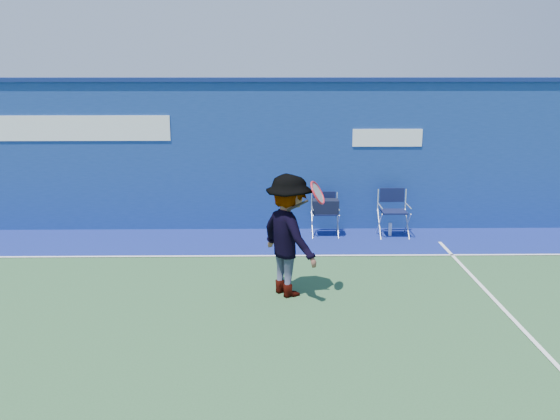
{
  "coord_description": "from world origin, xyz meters",
  "views": [
    {
      "loc": [
        1.27,
        -6.86,
        3.32
      ],
      "look_at": [
        1.41,
        2.6,
        1.0
      ],
      "focal_mm": 38.0,
      "sensor_mm": 36.0,
      "label": 1
    }
  ],
  "objects_px": {
    "directors_chair_left": "(325,218)",
    "directors_chair_right": "(393,222)",
    "tennis_player": "(289,235)",
    "water_bottle": "(390,229)"
  },
  "relations": [
    {
      "from": "directors_chair_left",
      "to": "water_bottle",
      "type": "xyz_separation_m",
      "value": [
        1.3,
        -0.05,
        -0.22
      ]
    },
    {
      "from": "water_bottle",
      "to": "tennis_player",
      "type": "height_order",
      "value": "tennis_player"
    },
    {
      "from": "water_bottle",
      "to": "tennis_player",
      "type": "xyz_separation_m",
      "value": [
        -2.11,
        -3.05,
        0.77
      ]
    },
    {
      "from": "directors_chair_right",
      "to": "tennis_player",
      "type": "xyz_separation_m",
      "value": [
        -2.16,
        -3.04,
        0.61
      ]
    },
    {
      "from": "water_bottle",
      "to": "directors_chair_left",
      "type": "bearing_deg",
      "value": 177.92
    },
    {
      "from": "water_bottle",
      "to": "directors_chair_right",
      "type": "bearing_deg",
      "value": -11.64
    },
    {
      "from": "directors_chair_left",
      "to": "directors_chair_right",
      "type": "bearing_deg",
      "value": -2.45
    },
    {
      "from": "directors_chair_left",
      "to": "tennis_player",
      "type": "xyz_separation_m",
      "value": [
        -0.81,
        -3.09,
        0.55
      ]
    },
    {
      "from": "directors_chair_left",
      "to": "tennis_player",
      "type": "relative_size",
      "value": 0.47
    },
    {
      "from": "directors_chair_left",
      "to": "directors_chair_right",
      "type": "distance_m",
      "value": 1.36
    }
  ]
}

